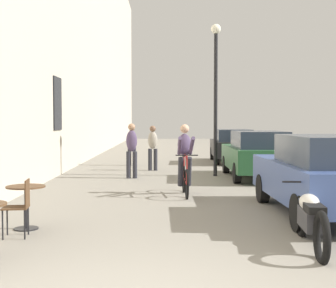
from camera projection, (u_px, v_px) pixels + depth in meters
The scene contains 11 objects.
cafe_table_mid at pixel (26, 198), 8.04m from camera, with size 0.64×0.64×0.72m.
cafe_chair_mid_toward_street at pixel (21, 204), 7.49m from camera, with size 0.42×0.42×0.89m.
cyclist_on_bicycle at pixel (185, 161), 11.81m from camera, with size 0.52×1.76×1.74m.
pedestrian_near at pixel (132, 147), 15.15m from camera, with size 0.35×0.25×1.71m.
pedestrian_mid at pixel (153, 145), 17.54m from camera, with size 0.35×0.25×1.62m.
pedestrian_far at pixel (132, 143), 19.52m from camera, with size 0.36×0.27×1.59m.
street_lamp at pixel (216, 80), 15.68m from camera, with size 0.32×0.32×4.90m.
parked_car_nearest at pixel (323, 174), 9.13m from camera, with size 1.85×4.31×1.53m.
parked_car_second at pixel (257, 154), 15.15m from camera, with size 1.81×4.18×1.48m.
parked_car_third at pixel (232, 145), 20.93m from camera, with size 1.82×4.08×1.43m.
parked_motorcycle at pixel (311, 219), 6.90m from camera, with size 0.62×2.14×0.92m.
Camera 1 is at (0.23, -4.49, 1.80)m, focal length 52.05 mm.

